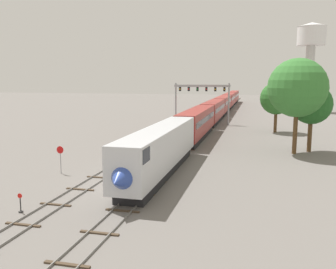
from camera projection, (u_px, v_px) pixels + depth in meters
name	position (u px, v px, depth m)	size (l,w,h in m)	color
ground_plane	(126.00, 186.00, 32.64)	(400.00, 400.00, 0.00)	slate
track_main	(218.00, 118.00, 89.72)	(2.60, 200.00, 0.16)	slate
track_near	(180.00, 127.00, 71.84)	(2.60, 160.00, 0.16)	slate
passenger_train	(219.00, 107.00, 91.82)	(3.04, 137.47, 4.80)	silver
signal_gantry	(202.00, 94.00, 77.14)	(12.10, 0.49, 8.82)	#999BA0
water_tower	(311.00, 44.00, 105.44)	(8.25, 8.25, 26.04)	beige
switch_stand	(21.00, 206.00, 26.09)	(0.36, 0.24, 1.46)	black
stop_sign	(60.00, 156.00, 36.69)	(0.76, 0.08, 2.88)	gray
trackside_tree_left	(276.00, 98.00, 64.90)	(5.85, 5.85, 9.13)	brown
trackside_tree_mid	(297.00, 88.00, 45.57)	(7.50, 7.50, 12.29)	brown
trackside_tree_right	(312.00, 104.00, 47.23)	(5.31, 5.31, 9.05)	brown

